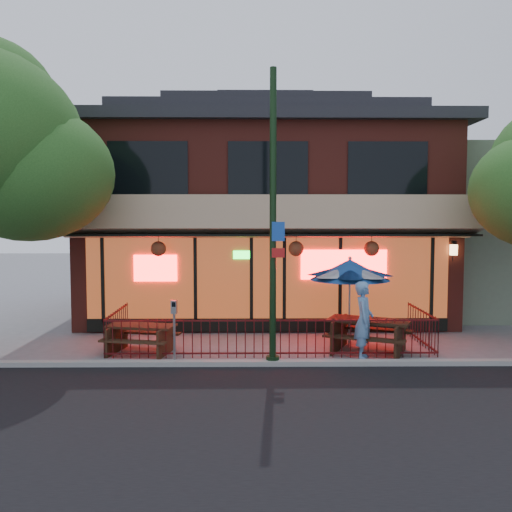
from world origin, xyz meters
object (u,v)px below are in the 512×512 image
Objects in this scene: pedestrian at (364,320)px; parking_meter_near at (174,321)px; street_light at (273,233)px; patio_umbrella at (350,270)px; picnic_table_left at (141,335)px; picnic_table_right at (369,331)px.

parking_meter_near is (-4.65, -0.50, 0.08)m from pedestrian.
patio_umbrella is (2.18, 1.86, -1.04)m from street_light.
picnic_table_right reaches higher than picnic_table_left.
patio_umbrella is (5.55, 0.76, 1.62)m from picnic_table_left.
street_light is at bearing -156.66° from picnic_table_right.
street_light is 4.49× the size of parking_meter_near.
parking_meter_near reaches higher than picnic_table_right.
pedestrian is (0.11, -1.36, -1.13)m from patio_umbrella.
street_light is at bearing 116.80° from pedestrian.
street_light reaches higher than picnic_table_left.
patio_umbrella is 1.58× the size of parking_meter_near.
picnic_table_left is at bearing -172.19° from patio_umbrella.
pedestrian is at bearing 6.15° from parking_meter_near.
parking_meter_near is at bearing -167.38° from picnic_table_right.
pedestrian is (-0.27, -0.60, 0.39)m from picnic_table_right.
picnic_table_left is 0.78× the size of picnic_table_right.
street_light is 3.60× the size of pedestrian.
picnic_table_left is 5.83m from patio_umbrella.
picnic_table_left is (-3.37, 1.10, -2.66)m from street_light.
pedestrian is at bearing -85.28° from patio_umbrella.
patio_umbrella is 1.27× the size of pedestrian.
picnic_table_right is 1.62× the size of parking_meter_near.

